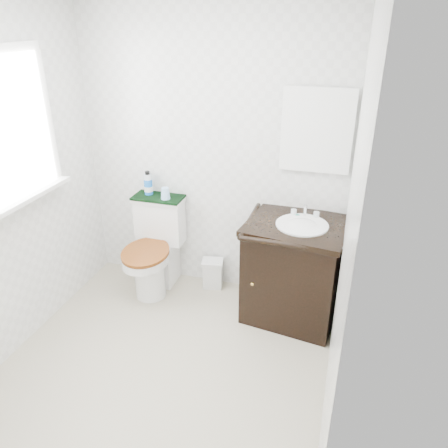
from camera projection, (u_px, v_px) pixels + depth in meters
The scene contains 12 objects.
floor at pixel (160, 372), 3.00m from camera, with size 2.40×2.40×0.00m, color beige.
wall_back at pixel (212, 154), 3.51m from camera, with size 2.40×2.40×0.00m, color white.
wall_right at pixel (346, 238), 2.19m from camera, with size 2.40×2.40×0.00m, color white.
window at pixel (8, 129), 2.81m from camera, with size 0.02×0.70×0.90m, color white.
mirror at pixel (317, 131), 3.17m from camera, with size 0.50×0.02×0.60m, color silver.
toilet at pixel (156, 252), 3.79m from camera, with size 0.44×0.65×0.81m.
vanity at pixel (295, 268), 3.39m from camera, with size 0.82×0.72×0.92m.
trash_bin at pixel (213, 273), 3.88m from camera, with size 0.21×0.18×0.27m.
towel at pixel (158, 197), 3.70m from camera, with size 0.43×0.22×0.02m, color black.
mouthwash_bottle at pixel (148, 184), 3.70m from camera, with size 0.07×0.07×0.21m.
cup at pixel (165, 193), 3.63m from camera, with size 0.08×0.08×0.10m, color #9ACDFC.
soap_bar at pixel (297, 215), 3.34m from camera, with size 0.06×0.04×0.02m, color #1A806E.
Camera 1 is at (1.06, -2.04, 2.22)m, focal length 35.00 mm.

